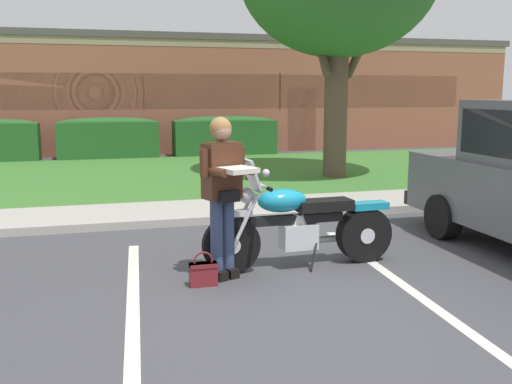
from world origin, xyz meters
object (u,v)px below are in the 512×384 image
Objects in this scene: hedge_center_left at (108,137)px; handbag at (203,272)px; rider_person at (223,185)px; brick_building at (134,94)px; hedge_center_right at (225,135)px; motorcycle at (307,224)px.

handbag is at bearing -86.73° from hedge_center_left.
brick_building is at bearing 89.33° from rider_person.
handbag is at bearing -103.30° from hedge_center_right.
hedge_center_left is 0.11× the size of brick_building.
handbag is 0.12× the size of hedge_center_left.
hedge_center_left is at bearing -101.37° from brick_building.
hedge_center_right is 6.28m from brick_building.
rider_person is 4.74× the size of handbag.
rider_person is at bearing 37.72° from handbag.
hedge_center_right is (3.51, -0.00, 0.00)m from hedge_center_left.
motorcycle is 1.32× the size of rider_person.
hedge_center_right is (1.58, 11.61, 0.16)m from motorcycle.
brick_building is at bearing 78.63° from hedge_center_left.
rider_person is 12.05m from hedge_center_right.
rider_person is at bearing -102.33° from hedge_center_right.
motorcycle is 0.78× the size of hedge_center_left.
motorcycle is 1.13m from rider_person.
brick_building is (1.14, 5.68, 1.25)m from hedge_center_left.
hedge_center_right is at bearing 77.67° from rider_person.
hedge_center_left is 3.51m from hedge_center_right.
handbag is (-1.25, -0.35, -0.34)m from motorcycle.
motorcycle is at bearing -80.57° from hedge_center_left.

